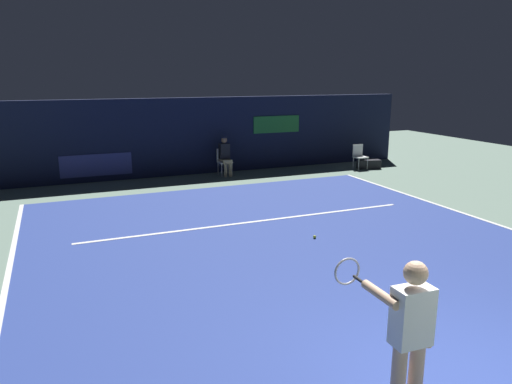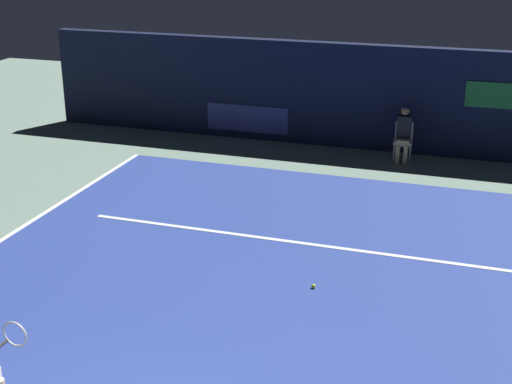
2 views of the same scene
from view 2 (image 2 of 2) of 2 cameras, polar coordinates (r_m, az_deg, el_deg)
name	(u,v)px [view 2 (image 2 of 2)]	position (r m, az deg, el deg)	size (l,w,h in m)	color
ground_plane	(260,295)	(11.34, 0.35, -8.06)	(32.40, 32.40, 0.00)	slate
court_surface	(261,295)	(11.33, 0.35, -8.03)	(10.19, 11.60, 0.01)	navy
line_service	(295,242)	(13.07, 3.09, -3.94)	(7.95, 0.10, 0.01)	white
back_wall	(362,97)	(18.37, 8.25, 7.35)	(16.81, 0.33, 2.60)	#141933
line_judge_on_chair	(404,133)	(17.63, 11.45, 4.53)	(0.46, 0.55, 1.32)	white
tennis_ball	(314,286)	(11.53, 4.52, -7.34)	(0.07, 0.07, 0.07)	#CCE033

